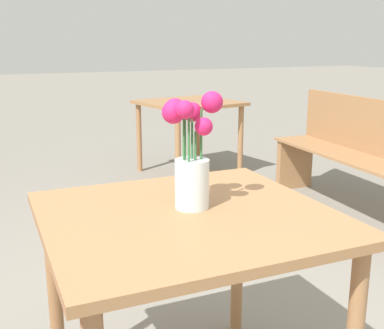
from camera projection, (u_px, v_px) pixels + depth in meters
name	position (u px, v px, depth m)	size (l,w,h in m)	color
table_front	(188.00, 244.00, 1.51)	(0.92, 0.87, 0.73)	#9E7047
flower_vase	(191.00, 159.00, 1.49)	(0.19, 0.16, 0.37)	silver
bench_near	(380.00, 157.00, 3.31)	(0.56, 2.01, 0.85)	#9E7047
table_back	(189.00, 112.00, 4.57)	(0.94, 0.93, 0.70)	#9E7047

